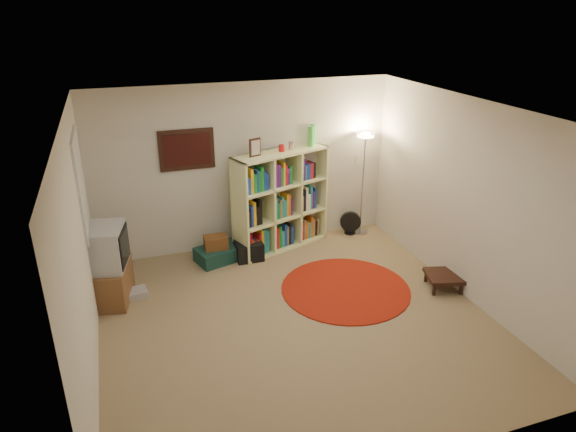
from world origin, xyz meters
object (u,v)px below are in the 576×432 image
at_px(floor_lamp, 365,150).
at_px(floor_fan, 350,223).
at_px(tv_stand, 107,266).
at_px(side_table, 444,277).
at_px(bookshelf, 279,202).
at_px(suitcase, 220,254).

distance_m(floor_lamp, floor_fan, 1.22).
height_order(floor_fan, tv_stand, tv_stand).
height_order(floor_fan, side_table, floor_fan).
xyz_separation_m(bookshelf, floor_lamp, (1.42, 0.05, 0.66)).
height_order(bookshelf, suitcase, bookshelf).
distance_m(bookshelf, floor_lamp, 1.56).
xyz_separation_m(bookshelf, side_table, (1.66, -1.93, -0.56)).
relative_size(bookshelf, suitcase, 2.43).
height_order(floor_lamp, floor_fan, floor_lamp).
xyz_separation_m(floor_fan, tv_stand, (-3.76, -0.85, 0.30)).
relative_size(floor_lamp, side_table, 3.07).
distance_m(suitcase, side_table, 3.17).
distance_m(floor_lamp, tv_stand, 4.13).
xyz_separation_m(floor_lamp, suitcase, (-2.40, -0.23, -1.29)).
distance_m(floor_fan, suitcase, 2.23).
height_order(floor_fan, suitcase, floor_fan).
distance_m(floor_lamp, suitcase, 2.74).
bearing_deg(suitcase, bookshelf, -6.08).
distance_m(tv_stand, side_table, 4.34).
bearing_deg(tv_stand, bookshelf, 30.18).
bearing_deg(suitcase, tv_stand, -174.25).
distance_m(floor_lamp, side_table, 2.33).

